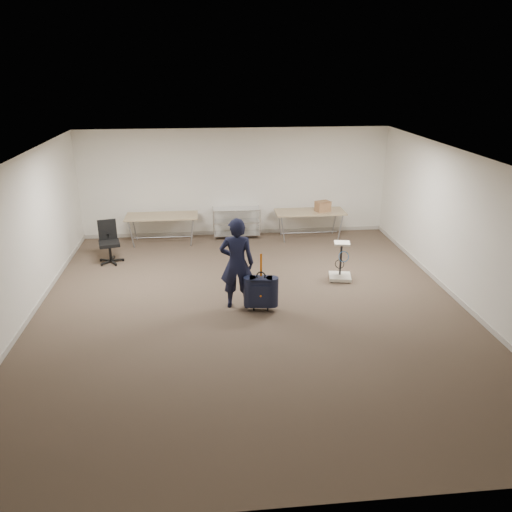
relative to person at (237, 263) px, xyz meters
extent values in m
plane|color=#47372B|center=(0.25, -0.15, -0.87)|extent=(9.00, 9.00, 0.00)
plane|color=white|center=(0.25, 4.35, 0.53)|extent=(8.00, 0.00, 8.00)
plane|color=white|center=(0.25, -4.65, 0.53)|extent=(8.00, 0.00, 8.00)
plane|color=white|center=(-3.75, -0.15, 0.53)|extent=(0.00, 9.00, 9.00)
plane|color=white|center=(4.25, -0.15, 0.53)|extent=(0.00, 9.00, 9.00)
plane|color=white|center=(0.25, -0.15, 1.93)|extent=(8.00, 8.00, 0.00)
cube|color=#B7B1A5|center=(0.25, 4.34, -0.82)|extent=(8.00, 0.02, 0.10)
cube|color=#B7B1A5|center=(-3.74, -0.15, -0.82)|extent=(0.02, 9.00, 0.10)
cube|color=#B7B1A5|center=(4.24, -0.15, -0.82)|extent=(0.02, 9.00, 0.10)
cube|color=#9B855F|center=(-1.65, 3.80, -0.16)|extent=(1.80, 0.75, 0.03)
cylinder|color=#989BA1|center=(-1.65, 3.80, -0.72)|extent=(1.50, 0.02, 0.02)
cylinder|color=#989BA1|center=(-2.40, 3.50, -0.52)|extent=(0.13, 0.04, 0.69)
cylinder|color=#989BA1|center=(-0.90, 3.50, -0.52)|extent=(0.13, 0.04, 0.69)
cylinder|color=#989BA1|center=(-2.40, 4.10, -0.52)|extent=(0.13, 0.04, 0.69)
cylinder|color=#989BA1|center=(-0.90, 4.10, -0.52)|extent=(0.13, 0.04, 0.69)
cube|color=#9B855F|center=(2.15, 3.80, -0.16)|extent=(1.80, 0.75, 0.03)
cylinder|color=#989BA1|center=(2.15, 3.80, -0.72)|extent=(1.50, 0.02, 0.02)
cylinder|color=#989BA1|center=(1.40, 3.50, -0.52)|extent=(0.13, 0.04, 0.69)
cylinder|color=#989BA1|center=(2.90, 3.50, -0.52)|extent=(0.13, 0.04, 0.69)
cylinder|color=#989BA1|center=(1.40, 4.10, -0.52)|extent=(0.13, 0.04, 0.69)
cylinder|color=#989BA1|center=(2.90, 4.10, -0.52)|extent=(0.13, 0.04, 0.69)
cylinder|color=silver|center=(-0.35, 3.82, -0.47)|extent=(0.02, 0.02, 0.80)
cylinder|color=silver|center=(0.85, 3.82, -0.47)|extent=(0.02, 0.02, 0.80)
cylinder|color=silver|center=(-0.35, 4.27, -0.47)|extent=(0.02, 0.02, 0.80)
cylinder|color=silver|center=(0.85, 4.27, -0.47)|extent=(0.02, 0.02, 0.80)
cube|color=silver|center=(0.25, 4.05, -0.77)|extent=(1.20, 0.45, 0.02)
cube|color=silver|center=(0.25, 4.05, -0.42)|extent=(1.20, 0.45, 0.02)
cube|color=silver|center=(0.25, 4.05, -0.09)|extent=(1.20, 0.45, 0.01)
imported|color=black|center=(0.00, 0.00, 0.00)|extent=(0.68, 0.49, 1.74)
cube|color=#161A32|center=(0.42, -0.22, -0.48)|extent=(0.44, 0.29, 0.56)
cube|color=black|center=(0.42, -0.20, -0.78)|extent=(0.39, 0.22, 0.03)
cylinder|color=black|center=(0.29, -0.20, -0.83)|extent=(0.04, 0.08, 0.08)
cylinder|color=black|center=(0.55, -0.24, -0.83)|extent=(0.04, 0.08, 0.08)
torus|color=black|center=(0.42, -0.22, -0.17)|extent=(0.18, 0.05, 0.18)
cube|color=orange|center=(0.42, -0.20, 0.03)|extent=(0.04, 0.01, 0.43)
cylinder|color=black|center=(-2.76, 2.54, -0.83)|extent=(0.59, 0.59, 0.09)
cylinder|color=black|center=(-2.76, 2.54, -0.63)|extent=(0.06, 0.06, 0.39)
cube|color=black|center=(-2.76, 2.54, -0.41)|extent=(0.54, 0.54, 0.08)
cube|color=black|center=(-2.81, 2.75, -0.14)|extent=(0.41, 0.15, 0.47)
cube|color=silver|center=(2.26, 1.06, -0.82)|extent=(0.53, 0.53, 0.07)
cylinder|color=black|center=(2.08, 0.88, -0.85)|extent=(0.05, 0.05, 0.04)
cylinder|color=black|center=(2.26, 1.10, -0.42)|extent=(0.05, 0.05, 0.72)
cube|color=silver|center=(2.26, 1.06, -0.06)|extent=(0.36, 0.33, 0.04)
torus|color=blue|center=(2.30, 0.98, -0.33)|extent=(0.24, 0.13, 0.22)
cube|color=olive|center=(2.47, 3.76, -0.01)|extent=(0.42, 0.37, 0.27)
camera|label=1|loc=(-0.51, -8.47, 3.39)|focal=35.00mm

